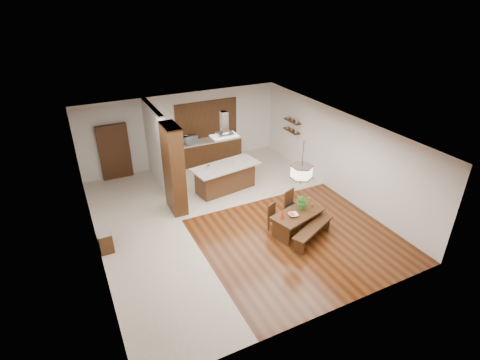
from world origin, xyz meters
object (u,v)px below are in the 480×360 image
dining_table (298,218)px  kitchen_island (225,177)px  foliage_plant (303,201)px  island_cup (237,163)px  microwave (190,140)px  dining_chair_left (276,218)px  hallway_console (105,237)px  range_hood (224,124)px  pendant_lantern (302,164)px  dining_bench (312,233)px  dining_chair_right (294,206)px  fruit_bowl (293,215)px

dining_table → kitchen_island: kitchen_island is taller
kitchen_island → foliage_plant: bearing=-79.8°
island_cup → microwave: microwave is taller
dining_chair_left → foliage_plant: size_ratio=1.75×
hallway_console → island_cup: 5.04m
range_hood → microwave: (-0.39, 2.52, -1.37)m
pendant_lantern → microwave: 6.04m
foliage_plant → kitchen_island: size_ratio=0.19×
hallway_console → pendant_lantern: bearing=-18.9°
dining_table → dining_bench: size_ratio=1.04×
island_cup → hallway_console: bearing=-163.4°
dining_chair_right → microwave: (-1.48, 5.23, 0.60)m
microwave → foliage_plant: bearing=-98.6°
dining_bench → range_hood: range_hood is taller
range_hood → island_cup: 1.50m
kitchen_island → island_cup: bearing=-19.1°
dining_chair_left → microwave: 5.53m
pendant_lantern → range_hood: same height
dining_table → kitchen_island: size_ratio=0.70×
dining_bench → pendant_lantern: pendant_lantern is taller
foliage_plant → range_hood: (-1.08, 3.13, 1.56)m
hallway_console → fruit_bowl: fruit_bowl is taller
fruit_bowl → range_hood: range_hood is taller
dining_chair_left → microwave: microwave is taller
fruit_bowl → range_hood: size_ratio=0.31×
fruit_bowl → kitchen_island: size_ratio=0.11×
dining_table → microwave: microwave is taller
kitchen_island → range_hood: (0.00, 0.00, 1.96)m
dining_bench → pendant_lantern: size_ratio=1.29×
dining_chair_left → pendant_lantern: 1.93m
dining_bench → dining_chair_left: size_ratio=1.99×
range_hood → island_cup: bearing=-10.7°
dining_chair_left → kitchen_island: size_ratio=0.34×
range_hood → microwave: bearing=98.8°
hallway_console → pendant_lantern: (5.21, -1.79, 1.93)m
dining_chair_left → range_hood: 3.58m
foliage_plant → island_cup: 3.13m
foliage_plant → fruit_bowl: bearing=-154.1°
foliage_plant → microwave: bearing=104.6°
kitchen_island → dining_table: bearing=-84.7°
dining_chair_right → foliage_plant: (-0.00, -0.42, 0.41)m
dining_chair_left → fruit_bowl: dining_chair_left is taller
dining_table → dining_chair_left: 0.63m
dining_table → fruit_bowl: bearing=-161.7°
foliage_plant → kitchen_island: foliage_plant is taller
hallway_console → pendant_lantern: pendant_lantern is taller
kitchen_island → range_hood: bearing=81.1°
hallway_console → pendant_lantern: size_ratio=0.67×
dining_chair_left → dining_chair_right: (0.77, 0.22, 0.08)m
dining_bench → fruit_bowl: bearing=127.5°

